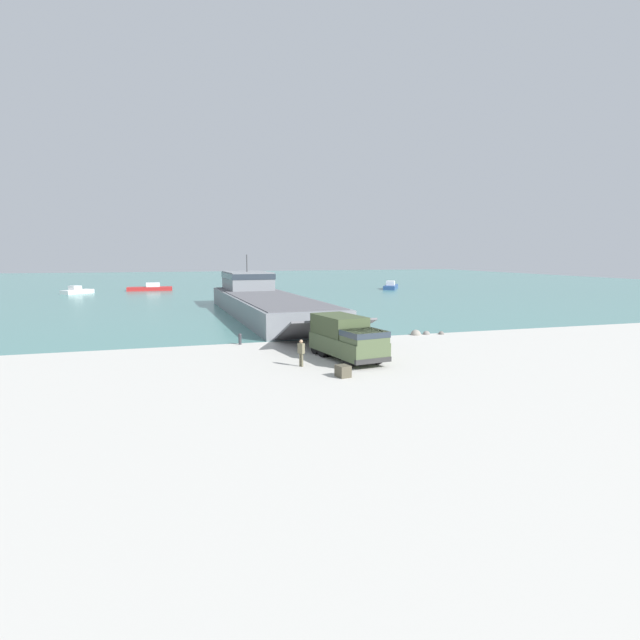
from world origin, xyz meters
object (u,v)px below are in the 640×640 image
Objects in this scene: landing_craft at (262,299)px; cargo_crate at (343,371)px; moored_boat_b at (150,288)px; moored_boat_c at (77,291)px; mooring_bollard at (240,338)px; military_truck at (346,338)px; soldier_on_ramp at (301,351)px; moored_boat_a at (391,286)px.

landing_craft reaches higher than cargo_crate.
moored_boat_b is 1.51× the size of moored_boat_c.
mooring_bollard is (21.78, -61.91, 0.00)m from moored_boat_c.
landing_craft is 28.73m from military_truck.
moored_boat_c is (-28.07, 69.76, -1.03)m from military_truck.
soldier_on_ramp is (-2.93, -30.03, -0.70)m from landing_craft.
moored_boat_b is at bearing 105.87° from landing_craft.
cargo_crate is (-1.26, -33.45, -1.38)m from landing_craft.
cargo_crate is (26.15, -74.49, -0.14)m from moored_boat_c.
military_truck is 72.87m from moored_boat_a.
moored_boat_a is at bearing -100.66° from moored_boat_b.
moored_boat_c is at bearing 109.35° from cargo_crate.
moored_boat_a is at bearing 55.09° from mooring_bollard.
cargo_crate is at bearing -94.15° from landing_craft.
military_truck is 8.62× the size of cargo_crate.
moored_boat_a is at bearing -148.94° from soldier_on_ramp.
cargo_crate is (13.29, -78.62, -0.18)m from moored_boat_b.
landing_craft reaches higher than moored_boat_c.
soldier_on_ramp reaches higher than mooring_bollard.
cargo_crate is at bearing -70.84° from mooring_bollard.
military_truck reaches higher than moored_boat_c.
moored_boat_b is at bearing -178.02° from military_truck.
landing_craft is 21.65m from mooring_bollard.
soldier_on_ramp is 0.20× the size of moored_boat_a.
moored_boat_a is 49.47m from moored_boat_b.
cargo_crate is (-35.33, -69.48, -0.22)m from moored_boat_a.
moored_boat_c reaches higher than mooring_bollard.
military_truck is 75.45m from moored_boat_b.
military_truck is at bearing -90.69° from landing_craft.
military_truck is at bearing -168.38° from moored_boat_b.
soldier_on_ramp reaches higher than moored_boat_a.
landing_craft is 49.60m from moored_boat_a.
military_truck is 0.81× the size of moored_boat_a.
moored_boat_c is (-61.48, 5.01, -0.07)m from moored_boat_a.
moored_boat_a is 9.80× the size of mooring_bollard.
mooring_bollard is at bearing -150.97° from military_truck.
moored_boat_a reaches higher than cargo_crate.
military_truck reaches higher than mooring_bollard.
landing_craft is 30.18m from soldier_on_ramp.
military_truck reaches higher than moored_boat_a.
landing_craft is at bearing 171.66° from military_truck.
moored_boat_b is at bearing 60.39° from moored_boat_c.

